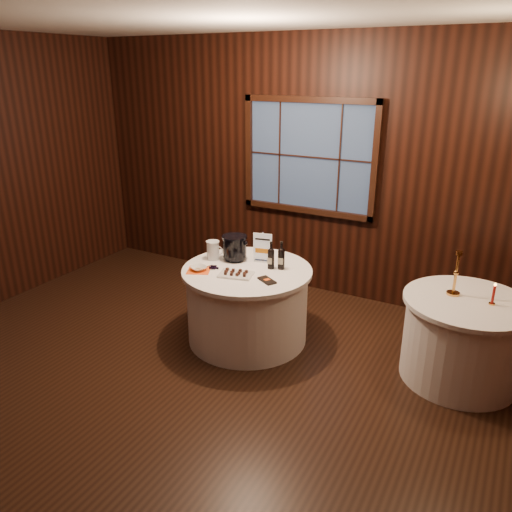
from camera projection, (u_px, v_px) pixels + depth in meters
The scene contains 16 objects.
ground at pixel (191, 389), 4.34m from camera, with size 6.00×6.00×0.00m, color black.
back_wall at pixel (309, 166), 5.83m from camera, with size 6.00×0.10×3.00m.
main_table at pixel (247, 304), 5.02m from camera, with size 1.28×1.28×0.77m.
side_table at pixel (462, 339), 4.37m from camera, with size 1.08×1.08×0.77m.
sign_stand at pixel (263, 252), 5.04m from camera, with size 0.19×0.12×0.31m.
port_bottle_left at pixel (271, 257), 4.86m from camera, with size 0.07×0.07×0.28m.
port_bottle_right at pixel (281, 257), 4.84m from camera, with size 0.07×0.07×0.28m.
ice_bucket at pixel (235, 247), 5.06m from camera, with size 0.25×0.25×0.26m.
chocolate_plate at pixel (236, 274), 4.72m from camera, with size 0.36×0.28×0.05m.
chocolate_box at pixel (267, 280), 4.60m from camera, with size 0.19×0.10×0.02m, color black.
grape_bunch at pixel (213, 267), 4.87m from camera, with size 0.16×0.08×0.04m.
glass_pitcher at pixel (213, 250), 5.09m from camera, with size 0.18×0.14×0.20m.
orange_napkin at pixel (199, 270), 4.85m from camera, with size 0.22×0.22×0.00m, color #FE5915.
cracker_bowl at pixel (199, 268), 4.84m from camera, with size 0.15×0.15×0.04m, color silver.
brass_candlestick at pixel (455, 279), 4.29m from camera, with size 0.11×0.11×0.40m.
red_candle at pixel (493, 296), 4.13m from camera, with size 0.05×0.05×0.19m.
Camera 1 is at (2.25, -2.92, 2.62)m, focal length 35.00 mm.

